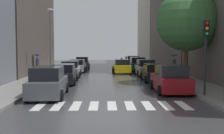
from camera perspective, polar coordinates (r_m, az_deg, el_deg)
ground_plane at (r=35.41m, az=-0.84°, el=-0.83°), size 28.00×72.00×0.04m
sidewalk_left at (r=35.94m, az=-11.26°, el=-0.69°), size 3.00×72.00×0.15m
sidewalk_right at (r=36.05m, az=9.55°, el=-0.65°), size 3.00×72.00×0.15m
crosswalk_stripes at (r=13.68m, az=-0.02°, el=-8.11°), size 7.65×2.20×0.01m
building_right_far at (r=61.92m, az=9.28°, el=8.18°), size 6.00×19.64×15.26m
parked_car_left_nearest at (r=16.45m, az=-13.28°, el=-3.27°), size 2.21×4.69×1.80m
parked_car_left_second at (r=22.63m, az=-10.00°, el=-1.52°), size 2.18×4.67×1.61m
parked_car_left_third at (r=28.16m, az=-8.70°, el=-0.46°), size 2.16×4.59×1.63m
parked_car_left_fourth at (r=33.78m, az=-7.35°, el=0.19°), size 2.14×4.54×1.55m
parked_car_left_fifth at (r=40.37m, az=-6.26°, el=0.86°), size 2.28×4.11×1.68m
parked_car_right_nearest at (r=18.19m, az=12.18°, el=-2.58°), size 2.15×4.41×1.81m
parked_car_right_second at (r=24.19m, az=8.78°, el=-1.25°), size 2.05×4.75×1.53m
parked_car_right_third at (r=29.55m, az=7.02°, el=-0.19°), size 2.13×4.15×1.71m
parked_car_right_fourth at (r=35.38m, az=5.33°, el=0.53°), size 2.17×4.55×1.79m
parked_car_right_fifth at (r=40.85m, az=4.38°, el=0.98°), size 2.18×4.59×1.82m
parked_car_right_sixth at (r=46.86m, az=3.79°, el=1.21°), size 2.16×4.35×1.56m
taxi_midroad at (r=32.18m, az=2.01°, el=0.10°), size 2.16×4.67×1.81m
pedestrian_foreground at (r=29.62m, az=-15.41°, el=1.35°), size 0.92×0.92×2.13m
pedestrian_by_kerb at (r=29.32m, az=12.86°, el=1.50°), size 1.08×1.08×2.11m
street_tree_right at (r=23.03m, az=15.40°, el=9.33°), size 4.93×4.93×7.43m
traffic_light_right_corner at (r=16.52m, az=19.14°, el=5.17°), size 0.30×0.42×4.30m
lamp_post_left at (r=26.55m, az=-12.80°, el=6.06°), size 0.60×0.28×6.50m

